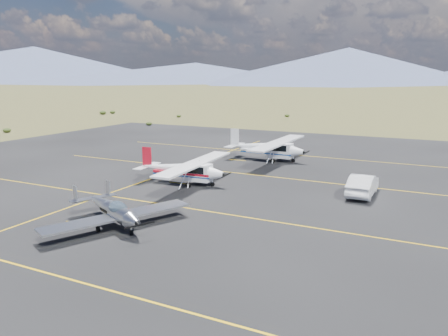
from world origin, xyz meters
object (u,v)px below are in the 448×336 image
Objects in this scene: aircraft_low_wing at (113,210)px; aircraft_cessna at (183,169)px; aircraft_plain at (267,147)px; sedan at (363,185)px.

aircraft_cessna is at bearing 124.28° from aircraft_low_wing.
aircraft_cessna is 0.91× the size of aircraft_plain.
aircraft_low_wing reaches higher than sedan.
aircraft_low_wing is at bearing -84.55° from aircraft_cessna.
aircraft_plain is at bearing -40.23° from sedan.
sedan is (13.46, 2.85, -0.44)m from aircraft_cessna.
aircraft_low_wing is at bearing -91.13° from aircraft_plain.
sedan is (11.01, -9.39, -0.56)m from aircraft_plain.
aircraft_cessna is 13.77m from sedan.
aircraft_plain reaches higher than aircraft_cessna.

